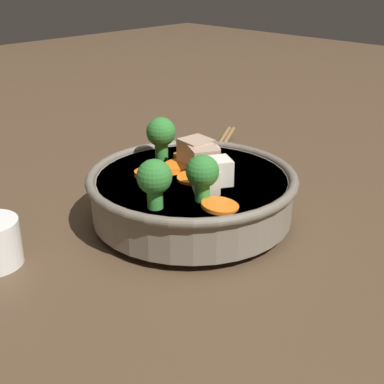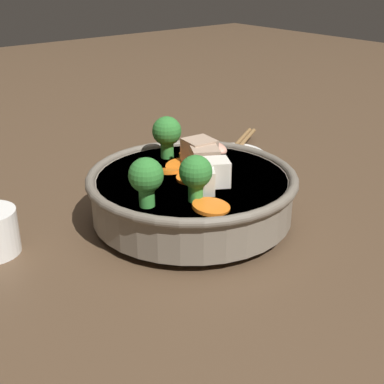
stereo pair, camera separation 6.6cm
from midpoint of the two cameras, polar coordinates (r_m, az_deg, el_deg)
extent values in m
plane|color=#4C3826|center=(0.68, 2.79, -3.17)|extent=(3.00, 3.00, 0.00)
cylinder|color=slate|center=(0.67, 2.80, -2.79)|extent=(0.14, 0.14, 0.01)
cylinder|color=slate|center=(0.66, 2.85, -0.46)|extent=(0.25, 0.25, 0.05)
torus|color=#685F52|center=(0.65, 2.90, 1.55)|extent=(0.26, 0.26, 0.01)
cylinder|color=brown|center=(0.66, 2.87, 0.44)|extent=(0.23, 0.23, 0.03)
cylinder|color=orange|center=(0.64, 2.95, 1.49)|extent=(0.05, 0.05, 0.01)
cylinder|color=orange|center=(0.68, 1.41, 2.78)|extent=(0.04, 0.04, 0.01)
cylinder|color=orange|center=(0.71, 2.99, 3.80)|extent=(0.06, 0.06, 0.01)
cylinder|color=orange|center=(0.66, -1.81, 2.13)|extent=(0.04, 0.04, 0.01)
cylinder|color=orange|center=(0.66, 0.26, 2.18)|extent=(0.05, 0.05, 0.01)
cylinder|color=orange|center=(0.57, 5.36, -1.67)|extent=(0.06, 0.06, 0.01)
cylinder|color=green|center=(0.57, -1.57, -0.52)|extent=(0.02, 0.02, 0.02)
sphere|color=#2D752D|center=(0.56, -1.60, 1.75)|extent=(0.04, 0.04, 0.04)
cylinder|color=green|center=(0.71, -0.02, 4.55)|extent=(0.02, 0.02, 0.02)
sphere|color=#2D752D|center=(0.70, -0.02, 6.48)|extent=(0.04, 0.04, 0.04)
cylinder|color=green|center=(0.58, 3.61, -0.03)|extent=(0.02, 0.02, 0.02)
sphere|color=#2D752D|center=(0.58, 3.67, 2.12)|extent=(0.04, 0.04, 0.04)
cube|color=silver|center=(0.63, 5.55, 2.05)|extent=(0.04, 0.04, 0.03)
cube|color=silver|center=(0.61, 4.17, 1.12)|extent=(0.04, 0.04, 0.03)
cube|color=tan|center=(0.66, 4.24, 3.31)|extent=(0.05, 0.05, 0.03)
cube|color=tan|center=(0.68, 3.56, 4.15)|extent=(0.04, 0.04, 0.04)
ellipsoid|color=#EA9E84|center=(0.73, 5.06, 4.62)|extent=(0.03, 0.05, 0.02)
cylinder|color=white|center=(0.88, 6.55, 3.66)|extent=(0.10, 0.10, 0.01)
torus|color=white|center=(0.88, 6.56, 3.96)|extent=(0.11, 0.11, 0.01)
cylinder|color=olive|center=(0.87, 6.84, 4.33)|extent=(0.21, 0.13, 0.01)
cylinder|color=olive|center=(0.88, 6.33, 4.39)|extent=(0.21, 0.13, 0.01)
camera|label=1|loc=(0.03, -87.14, 1.28)|focal=50.00mm
camera|label=2|loc=(0.03, 92.86, -1.28)|focal=50.00mm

